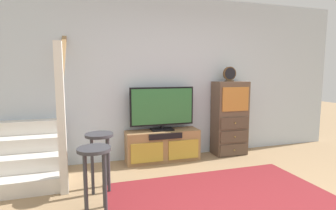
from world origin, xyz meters
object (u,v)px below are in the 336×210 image
object	(u,v)px
media_console	(163,146)
bar_stool_far	(100,148)
desk_clock	(230,74)
television	(162,107)
bar_stool_near	(95,164)
side_cabinet	(230,118)

from	to	relation	value
media_console	bar_stool_far	bearing A→B (deg)	-141.27
desk_clock	television	bearing A→B (deg)	178.63
bar_stool_near	desk_clock	bearing A→B (deg)	30.52
television	bar_stool_far	distance (m)	1.38
television	bar_stool_far	xyz separation A→B (m)	(-1.03, -0.85, -0.35)
desk_clock	bar_stool_far	world-z (taller)	desk_clock
bar_stool_far	bar_stool_near	bearing A→B (deg)	-97.67
media_console	side_cabinet	xyz separation A→B (m)	(1.24, 0.01, 0.39)
side_cabinet	bar_stool_near	world-z (taller)	side_cabinet
desk_clock	bar_stool_near	size ratio (longest dim) A/B	0.37
media_console	side_cabinet	bearing A→B (deg)	0.47
desk_clock	bar_stool_far	distance (m)	2.54
side_cabinet	media_console	bearing A→B (deg)	-179.53
desk_clock	media_console	bearing A→B (deg)	179.77
television	side_cabinet	world-z (taller)	side_cabinet
bar_stool_near	bar_stool_far	distance (m)	0.54
desk_clock	side_cabinet	bearing A→B (deg)	21.83
bar_stool_near	side_cabinet	bearing A→B (deg)	30.39
desk_clock	bar_stool_near	xyz separation A→B (m)	(-2.30, -1.36, -0.90)
television	desk_clock	xyz separation A→B (m)	(1.20, -0.03, 0.54)
bar_stool_far	desk_clock	bearing A→B (deg)	20.21
media_console	bar_stool_near	size ratio (longest dim) A/B	1.73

